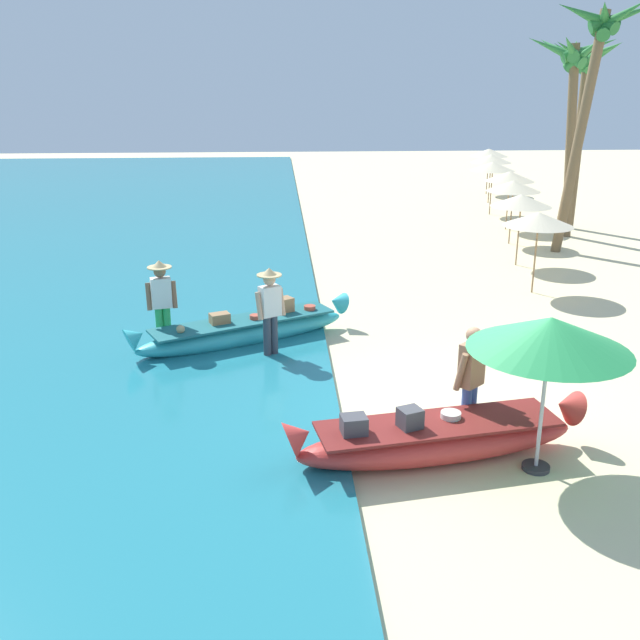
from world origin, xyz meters
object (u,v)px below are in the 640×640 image
object	(u,v)px
person_tourist_customer	(471,376)
person_vendor_assistant	(162,299)
boat_red_foreground	(436,439)
person_vendor_hatted	(270,307)
boat_cyan_midground	(244,331)
palm_tree_mid_cluster	(572,75)
patio_umbrella_large	(550,335)
palm_tree_leaning_seaward	(597,51)
palm_tree_tall_inland	(585,76)

from	to	relation	value
person_tourist_customer	person_vendor_assistant	bearing A→B (deg)	142.02
boat_red_foreground	person_vendor_hatted	distance (m)	4.41
boat_cyan_midground	person_tourist_customer	world-z (taller)	person_tourist_customer
boat_red_foreground	palm_tree_mid_cluster	xyz separation A→B (m)	(6.80, 13.80, 4.58)
patio_umbrella_large	palm_tree_leaning_seaward	bearing A→B (deg)	66.05
palm_tree_mid_cluster	patio_umbrella_large	bearing A→B (deg)	-111.43
palm_tree_tall_inland	palm_tree_mid_cluster	bearing A→B (deg)	-127.93
patio_umbrella_large	palm_tree_tall_inland	xyz separation A→B (m)	(6.44, 15.28, 2.98)
patio_umbrella_large	palm_tree_mid_cluster	size ratio (longest dim) A/B	0.34
person_vendor_hatted	patio_umbrella_large	size ratio (longest dim) A/B	0.81
person_vendor_assistant	palm_tree_tall_inland	size ratio (longest dim) A/B	0.29
patio_umbrella_large	palm_tree_tall_inland	size ratio (longest dim) A/B	0.35
person_tourist_customer	person_vendor_assistant	distance (m)	6.06
patio_umbrella_large	palm_tree_leaning_seaward	xyz separation A→B (m)	(5.36, 12.08, 3.61)
person_vendor_assistant	boat_red_foreground	bearing A→B (deg)	-46.14
boat_cyan_midground	person_vendor_hatted	size ratio (longest dim) A/B	2.49
person_tourist_customer	patio_umbrella_large	world-z (taller)	patio_umbrella_large
patio_umbrella_large	palm_tree_mid_cluster	distance (m)	15.48
person_vendor_assistant	boat_cyan_midground	bearing A→B (deg)	5.48
person_vendor_assistant	palm_tree_tall_inland	distance (m)	16.38
person_tourist_customer	person_vendor_assistant	xyz separation A→B (m)	(-4.78, 3.73, 0.07)
person_vendor_hatted	person_vendor_assistant	bearing A→B (deg)	163.11
boat_red_foreground	palm_tree_leaning_seaward	size ratio (longest dim) A/B	0.61
patio_umbrella_large	person_vendor_hatted	bearing A→B (deg)	130.27
boat_red_foreground	person_tourist_customer	world-z (taller)	person_tourist_customer
boat_red_foreground	person_vendor_assistant	distance (m)	6.09
palm_tree_mid_cluster	palm_tree_leaning_seaward	bearing A→B (deg)	-95.03
person_tourist_customer	patio_umbrella_large	xyz separation A→B (m)	(0.67, -0.96, 0.94)
person_vendor_assistant	person_tourist_customer	bearing A→B (deg)	-37.98
boat_cyan_midground	palm_tree_mid_cluster	size ratio (longest dim) A/B	0.70
palm_tree_tall_inland	palm_tree_leaning_seaward	xyz separation A→B (m)	(-1.08, -3.20, 0.63)
person_tourist_customer	boat_red_foreground	bearing A→B (deg)	-132.85
boat_red_foreground	palm_tree_leaning_seaward	bearing A→B (deg)	60.60
boat_cyan_midground	palm_tree_tall_inland	bearing A→B (deg)	45.11
person_vendor_hatted	palm_tree_leaning_seaward	size ratio (longest dim) A/B	0.25
patio_umbrella_large	palm_tree_mid_cluster	xyz separation A→B (m)	(5.54, 14.13, 3.02)
boat_cyan_midground	person_vendor_assistant	size ratio (longest dim) A/B	2.47
person_tourist_customer	palm_tree_mid_cluster	size ratio (longest dim) A/B	0.27
person_tourist_customer	palm_tree_tall_inland	bearing A→B (deg)	63.59
boat_cyan_midground	palm_tree_leaning_seaward	size ratio (longest dim) A/B	0.62
boat_red_foreground	palm_tree_mid_cluster	world-z (taller)	palm_tree_mid_cluster
palm_tree_leaning_seaward	palm_tree_mid_cluster	xyz separation A→B (m)	(0.18, 2.05, -0.60)
person_vendor_assistant	patio_umbrella_large	world-z (taller)	patio_umbrella_large
person_vendor_assistant	patio_umbrella_large	size ratio (longest dim) A/B	0.82
boat_red_foreground	boat_cyan_midground	world-z (taller)	boat_red_foreground
person_tourist_customer	palm_tree_leaning_seaward	world-z (taller)	palm_tree_leaning_seaward
person_vendor_assistant	palm_tree_tall_inland	world-z (taller)	palm_tree_tall_inland
palm_tree_mid_cluster	person_vendor_assistant	bearing A→B (deg)	-139.35
person_tourist_customer	boat_cyan_midground	bearing A→B (deg)	130.39
patio_umbrella_large	palm_tree_tall_inland	bearing A→B (deg)	67.14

